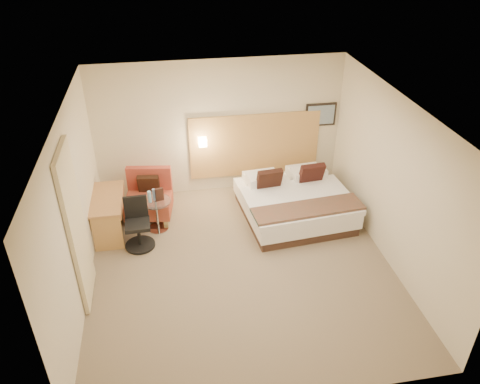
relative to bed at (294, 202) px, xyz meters
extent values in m
cube|color=#776650|center=(-1.22, -1.26, -0.31)|extent=(4.80, 5.00, 0.02)
cube|color=white|center=(-1.22, -1.26, 2.41)|extent=(4.80, 5.00, 0.02)
cube|color=beige|center=(-1.22, 1.25, 1.05)|extent=(4.80, 0.02, 2.70)
cube|color=beige|center=(-1.22, -3.77, 1.05)|extent=(4.80, 0.02, 2.70)
cube|color=beige|center=(-3.63, -1.26, 1.05)|extent=(0.02, 5.00, 2.70)
cube|color=beige|center=(1.19, -1.26, 1.05)|extent=(0.02, 5.00, 2.70)
cube|color=#BA8748|center=(-0.52, 1.21, 0.65)|extent=(2.60, 0.04, 1.30)
cube|color=black|center=(0.80, 1.22, 1.20)|extent=(0.62, 0.03, 0.47)
cube|color=#768DA2|center=(0.80, 1.20, 1.20)|extent=(0.54, 0.01, 0.39)
cylinder|color=white|center=(-1.57, 1.16, 0.85)|extent=(0.02, 0.12, 0.02)
cube|color=#FEECC6|center=(-1.57, 1.10, 0.85)|extent=(0.15, 0.15, 0.15)
cube|color=beige|center=(-3.58, -1.51, 0.92)|extent=(0.06, 0.90, 2.42)
cylinder|color=#95CBE6|center=(-2.62, -0.02, 0.41)|extent=(0.08, 0.08, 0.22)
cylinder|color=#7B95BE|center=(-2.54, 0.04, 0.41)|extent=(0.08, 0.08, 0.22)
cube|color=#361D16|center=(-2.45, 0.02, 0.42)|extent=(0.15, 0.09, 0.24)
cube|color=#3A261D|center=(0.00, 0.00, -0.22)|extent=(1.97, 1.97, 0.17)
cube|color=white|center=(0.00, 0.00, 0.00)|extent=(2.03, 2.03, 0.28)
cube|color=white|center=(0.03, -0.26, 0.19)|extent=(2.04, 1.52, 0.09)
cube|color=white|center=(-0.51, 0.64, 0.23)|extent=(0.68, 0.41, 0.17)
cube|color=white|center=(0.38, 0.72, 0.23)|extent=(0.68, 0.41, 0.17)
cube|color=white|center=(-0.49, 0.40, 0.32)|extent=(0.68, 0.41, 0.17)
cube|color=white|center=(0.40, 0.48, 0.32)|extent=(0.68, 0.41, 0.17)
cube|color=black|center=(-0.44, 0.22, 0.39)|extent=(0.49, 0.29, 0.48)
cube|color=black|center=(0.39, 0.29, 0.39)|extent=(0.49, 0.29, 0.48)
cube|color=#AB4323|center=(0.06, -0.63, 0.26)|extent=(1.99, 0.69, 0.05)
cube|color=#B67156|center=(-3.05, 0.22, -0.25)|extent=(0.09, 0.09, 0.10)
cube|color=tan|center=(-2.39, 0.12, -0.25)|extent=(0.09, 0.09, 0.10)
cube|color=tan|center=(-2.96, 0.80, -0.25)|extent=(0.09, 0.09, 0.10)
cube|color=tan|center=(-2.30, 0.70, -0.25)|extent=(0.09, 0.09, 0.10)
cube|color=#9E3F2A|center=(-2.67, 0.46, -0.04)|extent=(0.93, 0.84, 0.31)
cube|color=#A0392B|center=(-2.63, 0.76, 0.34)|extent=(0.84, 0.24, 0.47)
cube|color=black|center=(-2.65, 0.64, 0.27)|extent=(0.42, 0.25, 0.41)
cylinder|color=silver|center=(-2.53, 0.00, -0.29)|extent=(0.46, 0.46, 0.02)
cylinder|color=silver|center=(-2.53, 0.00, 0.00)|extent=(0.05, 0.05, 0.56)
cylinder|color=silver|center=(-2.53, 0.00, 0.29)|extent=(0.67, 0.67, 0.01)
cube|color=#AF7844|center=(-3.35, 0.06, 0.40)|extent=(0.53, 1.15, 0.04)
cube|color=tan|center=(-3.36, -0.47, 0.04)|extent=(0.48, 0.04, 0.68)
cube|color=#A1793F|center=(-3.35, 0.60, 0.04)|extent=(0.48, 0.04, 0.68)
cube|color=#A56740|center=(-3.31, 0.06, 0.32)|extent=(0.43, 1.08, 0.10)
cylinder|color=black|center=(-2.85, -0.46, -0.28)|extent=(0.52, 0.52, 0.04)
cylinder|color=black|center=(-2.85, -0.46, -0.06)|extent=(0.06, 0.06, 0.39)
cube|color=black|center=(-2.85, -0.46, 0.15)|extent=(0.42, 0.42, 0.07)
cube|color=black|center=(-2.86, -0.28, 0.40)|extent=(0.39, 0.06, 0.41)
camera|label=1|loc=(-2.23, -7.06, 4.72)|focal=35.00mm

